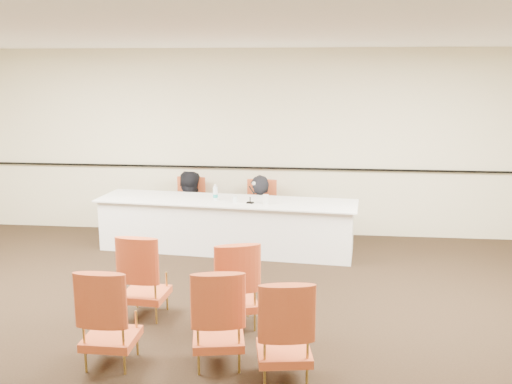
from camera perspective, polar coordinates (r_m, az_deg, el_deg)
floor at (r=5.87m, az=-4.21°, el=-14.86°), size 10.00×10.00×0.00m
ceiling at (r=5.24m, az=-4.73°, el=15.80°), size 10.00×10.00×0.00m
wall_back at (r=9.27m, az=0.09°, el=4.93°), size 10.00×0.04×3.00m
wall_rail at (r=9.29m, az=0.07°, el=2.45°), size 9.80×0.04×0.03m
panel_table at (r=8.54m, az=-2.99°, el=-3.33°), size 3.92×1.23×0.77m
panelist_main at (r=9.03m, az=0.35°, el=-3.30°), size 0.60×0.40×1.61m
panelist_main_chair at (r=8.97m, az=0.35°, el=-1.97°), size 0.54×0.54×0.95m
panelist_second at (r=9.31m, az=-6.79°, el=-2.84°), size 0.89×0.75×1.62m
panelist_second_chair at (r=9.26m, az=-6.82°, el=-1.61°), size 0.54×0.54×0.95m
papers at (r=8.29m, az=-1.11°, el=-1.04°), size 0.31×0.23×0.00m
microphone at (r=8.19m, az=-0.59°, el=-0.13°), size 0.15×0.23×0.30m
water_bottle at (r=8.41m, az=-4.08°, el=-0.04°), size 0.09×0.09×0.24m
drinking_glass at (r=8.27m, az=-2.10°, el=-0.73°), size 0.06×0.06×0.10m
coffee_cup at (r=8.16m, az=0.97°, el=-0.76°), size 0.09×0.09×0.14m
aud_chair_front_left at (r=6.39m, az=-11.04°, el=-8.11°), size 0.53×0.53×0.95m
aud_chair_front_mid at (r=6.05m, az=-2.17°, el=-9.08°), size 0.63×0.63×0.95m
aud_chair_back_left at (r=5.46m, az=-14.38°, el=-11.86°), size 0.50×0.50×0.95m
aud_chair_back_mid at (r=5.30m, az=-3.81°, el=-12.24°), size 0.59×0.59×0.95m
aud_chair_back_right at (r=5.06m, az=2.83°, el=-13.47°), size 0.57×0.57×0.95m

